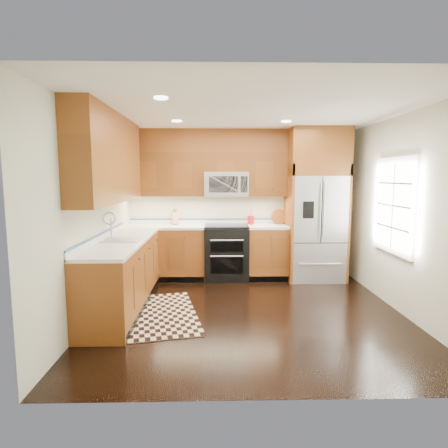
{
  "coord_description": "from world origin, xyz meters",
  "views": [
    {
      "loc": [
        -0.44,
        -4.79,
        1.78
      ],
      "look_at": [
        -0.32,
        0.6,
        1.1
      ],
      "focal_mm": 30.0,
      "sensor_mm": 36.0,
      "label": 1
    }
  ],
  "objects_px": {
    "knife_block": "(175,218)",
    "utensil_crock": "(251,218)",
    "rug": "(158,314)",
    "refrigerator": "(316,205)",
    "range": "(226,252)"
  },
  "relations": [
    {
      "from": "knife_block",
      "to": "utensil_crock",
      "type": "height_order",
      "value": "utensil_crock"
    },
    {
      "from": "rug",
      "to": "knife_block",
      "type": "xyz_separation_m",
      "value": [
        0.03,
        1.98,
        1.04
      ]
    },
    {
      "from": "refrigerator",
      "to": "rug",
      "type": "bearing_deg",
      "value": -145.67
    },
    {
      "from": "refrigerator",
      "to": "rug",
      "type": "xyz_separation_m",
      "value": [
        -2.5,
        -1.71,
        -1.3
      ]
    },
    {
      "from": "refrigerator",
      "to": "knife_block",
      "type": "xyz_separation_m",
      "value": [
        -2.47,
        0.27,
        -0.25
      ]
    },
    {
      "from": "knife_block",
      "to": "rug",
      "type": "bearing_deg",
      "value": -90.9
    },
    {
      "from": "range",
      "to": "knife_block",
      "type": "bearing_deg",
      "value": 165.83
    },
    {
      "from": "refrigerator",
      "to": "rug",
      "type": "distance_m",
      "value": 3.29
    },
    {
      "from": "rug",
      "to": "knife_block",
      "type": "height_order",
      "value": "knife_block"
    },
    {
      "from": "range",
      "to": "rug",
      "type": "bearing_deg",
      "value": -118.56
    },
    {
      "from": "range",
      "to": "utensil_crock",
      "type": "xyz_separation_m",
      "value": [
        0.44,
        0.17,
        0.58
      ]
    },
    {
      "from": "range",
      "to": "refrigerator",
      "type": "distance_m",
      "value": 1.76
    },
    {
      "from": "refrigerator",
      "to": "knife_block",
      "type": "relative_size",
      "value": 9.63
    },
    {
      "from": "rug",
      "to": "range",
      "type": "bearing_deg",
      "value": 49.48
    },
    {
      "from": "knife_block",
      "to": "range",
      "type": "bearing_deg",
      "value": -14.17
    }
  ]
}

